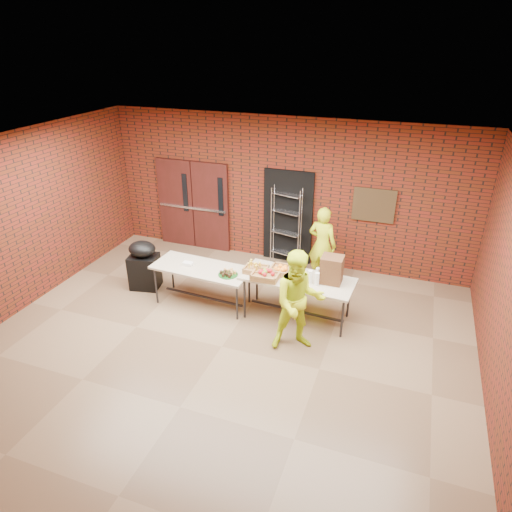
% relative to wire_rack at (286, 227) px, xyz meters
% --- Properties ---
extents(room, '(8.08, 7.08, 3.28)m').
position_rel_wire_rack_xyz_m(room, '(-0.10, -3.32, 0.72)').
color(room, brown).
rests_on(room, ground).
extents(double_doors, '(1.78, 0.12, 2.10)m').
position_rel_wire_rack_xyz_m(double_doors, '(-2.30, 0.12, 0.17)').
color(double_doors, '#401412').
rests_on(double_doors, room).
extents(dark_doorway, '(1.10, 0.06, 2.10)m').
position_rel_wire_rack_xyz_m(dark_doorway, '(-0.00, 0.14, 0.17)').
color(dark_doorway, black).
rests_on(dark_doorway, room).
extents(bronze_plaque, '(0.85, 0.04, 0.70)m').
position_rel_wire_rack_xyz_m(bronze_plaque, '(1.80, 0.13, 0.67)').
color(bronze_plaque, '#3E2E19').
rests_on(bronze_plaque, room).
extents(wire_rack, '(0.68, 0.36, 1.76)m').
position_rel_wire_rack_xyz_m(wire_rack, '(0.00, 0.00, 0.00)').
color(wire_rack, silver).
rests_on(wire_rack, room).
extents(table_left, '(1.91, 0.89, 0.77)m').
position_rel_wire_rack_xyz_m(table_left, '(-0.99, -2.17, -0.18)').
color(table_left, '#BAAE8E').
rests_on(table_left, room).
extents(table_right, '(2.03, 0.94, 0.81)m').
position_rel_wire_rack_xyz_m(table_right, '(0.82, -2.04, -0.13)').
color(table_right, '#BAAE8E').
rests_on(table_right, room).
extents(basket_bananas, '(0.41, 0.32, 0.13)m').
position_rel_wire_rack_xyz_m(basket_bananas, '(0.05, -2.08, -0.01)').
color(basket_bananas, '#AF7B46').
rests_on(basket_bananas, table_right).
extents(basket_oranges, '(0.47, 0.36, 0.15)m').
position_rel_wire_rack_xyz_m(basket_oranges, '(0.53, -1.97, -0.00)').
color(basket_oranges, '#AF7B46').
rests_on(basket_oranges, table_right).
extents(basket_apples, '(0.47, 0.36, 0.15)m').
position_rel_wire_rack_xyz_m(basket_apples, '(0.29, -2.25, -0.00)').
color(basket_apples, '#AF7B46').
rests_on(basket_apples, table_right).
extents(muffin_tray, '(0.36, 0.36, 0.09)m').
position_rel_wire_rack_xyz_m(muffin_tray, '(-0.41, -2.28, -0.07)').
color(muffin_tray, '#134A16').
rests_on(muffin_tray, table_left).
extents(napkin_box, '(0.19, 0.12, 0.06)m').
position_rel_wire_rack_xyz_m(napkin_box, '(-1.27, -2.18, -0.08)').
color(napkin_box, white).
rests_on(napkin_box, table_left).
extents(coffee_dispenser, '(0.37, 0.33, 0.48)m').
position_rel_wire_rack_xyz_m(coffee_dispenser, '(1.39, -1.98, 0.17)').
color(coffee_dispenser, brown).
rests_on(coffee_dispenser, table_right).
extents(cup_stack_front, '(0.08, 0.08, 0.24)m').
position_rel_wire_rack_xyz_m(cup_stack_front, '(1.06, -2.14, 0.05)').
color(cup_stack_front, white).
rests_on(cup_stack_front, table_right).
extents(cup_stack_mid, '(0.08, 0.08, 0.23)m').
position_rel_wire_rack_xyz_m(cup_stack_mid, '(1.19, -2.17, 0.05)').
color(cup_stack_mid, white).
rests_on(cup_stack_mid, table_right).
extents(cup_stack_back, '(0.08, 0.08, 0.23)m').
position_rel_wire_rack_xyz_m(cup_stack_back, '(1.16, -1.99, 0.05)').
color(cup_stack_back, white).
rests_on(cup_stack_back, table_right).
extents(covered_grill, '(0.64, 0.57, 1.01)m').
position_rel_wire_rack_xyz_m(covered_grill, '(-2.36, -2.02, -0.37)').
color(covered_grill, black).
rests_on(covered_grill, room).
extents(volunteer_woman, '(0.66, 0.50, 1.62)m').
position_rel_wire_rack_xyz_m(volunteer_woman, '(0.92, -0.52, -0.07)').
color(volunteer_woman, '#D4EE1A').
rests_on(volunteer_woman, room).
extents(volunteer_man, '(1.04, 0.95, 1.73)m').
position_rel_wire_rack_xyz_m(volunteer_man, '(1.06, -2.87, -0.01)').
color(volunteer_man, '#D4EE1A').
rests_on(volunteer_man, room).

